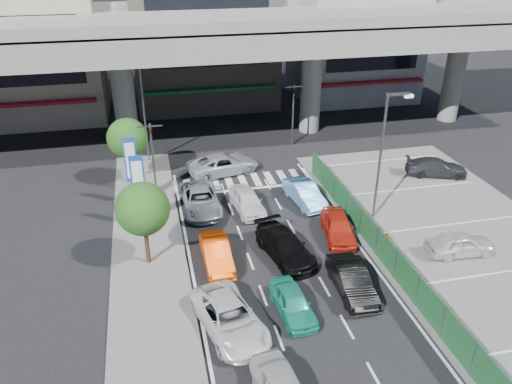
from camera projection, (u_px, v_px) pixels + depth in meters
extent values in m
plane|color=black|center=(294.00, 291.00, 24.96)|extent=(120.00, 120.00, 0.00)
cube|color=#5C5C5A|center=(466.00, 243.00, 28.85)|extent=(12.00, 28.00, 0.06)
cube|color=#5C5C5A|center=(149.00, 263.00, 27.02)|extent=(4.00, 30.00, 0.12)
cylinder|color=slate|center=(124.00, 99.00, 40.64)|extent=(1.80, 1.80, 8.00)
cylinder|color=slate|center=(311.00, 87.00, 43.79)|extent=(1.80, 1.80, 8.00)
cylinder|color=slate|center=(454.00, 78.00, 46.55)|extent=(1.80, 1.80, 8.00)
cube|color=slate|center=(219.00, 32.00, 39.93)|extent=(64.00, 14.00, 2.00)
cube|color=slate|center=(234.00, 29.00, 33.44)|extent=(64.00, 0.40, 0.90)
cube|color=slate|center=(207.00, 5.00, 45.24)|extent=(64.00, 0.40, 0.90)
cube|color=#ACA38A|center=(34.00, 48.00, 46.59)|extent=(12.00, 10.00, 13.00)
cube|color=maroon|center=(33.00, 102.00, 43.86)|extent=(10.80, 1.60, 0.25)
cube|color=black|center=(23.00, 52.00, 41.94)|extent=(9.60, 0.10, 5.85)
cube|color=gray|center=(202.00, 29.00, 50.16)|extent=(14.00, 10.00, 15.00)
cube|color=#14672C|center=(212.00, 88.00, 47.88)|extent=(12.60, 1.60, 0.25)
cube|color=black|center=(209.00, 29.00, 45.46)|extent=(11.20, 0.10, 6.75)
cube|color=gray|center=(354.00, 40.00, 53.13)|extent=(12.00, 10.00, 12.00)
cube|color=maroon|center=(371.00, 82.00, 50.17)|extent=(10.80, 1.60, 0.25)
cube|color=black|center=(374.00, 43.00, 48.50)|extent=(9.60, 0.10, 5.40)
cylinder|color=#595B60|center=(153.00, 161.00, 32.96)|extent=(0.14, 0.14, 5.20)
cube|color=#595B60|center=(150.00, 126.00, 31.86)|extent=(1.60, 0.08, 0.08)
imported|color=black|center=(150.00, 131.00, 32.00)|extent=(0.26, 1.24, 0.50)
cylinder|color=#595B60|center=(293.00, 115.00, 41.33)|extent=(0.14, 0.14, 5.20)
cube|color=#595B60|center=(294.00, 87.00, 40.24)|extent=(1.60, 0.08, 0.08)
imported|color=black|center=(294.00, 90.00, 40.38)|extent=(0.26, 1.24, 0.50)
cylinder|color=#595B60|center=(380.00, 159.00, 29.71)|extent=(0.16, 0.16, 8.00)
cube|color=#595B60|center=(398.00, 94.00, 28.05)|extent=(1.40, 0.15, 0.15)
cube|color=silver|center=(409.00, 96.00, 28.26)|extent=(0.50, 0.22, 0.18)
cylinder|color=#595B60|center=(144.00, 113.00, 37.46)|extent=(0.16, 0.16, 8.00)
cube|color=#595B60|center=(147.00, 60.00, 35.80)|extent=(1.40, 0.15, 0.15)
cube|color=silver|center=(157.00, 62.00, 36.01)|extent=(0.50, 0.22, 0.18)
cylinder|color=#595B60|center=(142.00, 211.00, 29.97)|extent=(0.10, 0.10, 2.20)
cube|color=#153C95|center=(138.00, 180.00, 29.02)|extent=(0.80, 0.12, 3.00)
cube|color=white|center=(138.00, 180.00, 28.95)|extent=(0.60, 0.02, 2.40)
cylinder|color=#595B60|center=(134.00, 190.00, 32.50)|extent=(0.10, 0.10, 2.20)
cube|color=#153C95|center=(131.00, 160.00, 31.54)|extent=(0.80, 0.12, 3.00)
cube|color=white|center=(131.00, 161.00, 31.48)|extent=(0.60, 0.02, 2.40)
cylinder|color=#382314|center=(147.00, 245.00, 26.50)|extent=(0.24, 0.24, 2.40)
sphere|color=#1D4714|center=(143.00, 209.00, 25.49)|extent=(2.80, 2.80, 2.80)
cylinder|color=#382314|center=(131.00, 167.00, 35.45)|extent=(0.24, 0.24, 2.40)
sphere|color=#1D4714|center=(127.00, 138.00, 34.44)|extent=(2.80, 2.80, 2.80)
imported|color=white|center=(230.00, 318.00, 22.19)|extent=(3.40, 5.37, 1.38)
imported|color=#1FA787|center=(293.00, 303.00, 23.21)|extent=(1.73, 3.72, 1.23)
imported|color=black|center=(352.00, 281.00, 24.58)|extent=(1.64, 4.25, 1.38)
imported|color=#EE4806|center=(216.00, 253.00, 26.75)|extent=(1.46, 4.04, 1.33)
imported|color=black|center=(285.00, 246.00, 27.32)|extent=(2.89, 5.05, 1.38)
imported|color=red|center=(338.00, 227.00, 29.14)|extent=(2.30, 4.27, 1.38)
imported|color=#9EA1A5|center=(201.00, 200.00, 32.10)|extent=(2.36, 5.00, 1.38)
imported|color=white|center=(247.00, 201.00, 31.99)|extent=(2.06, 4.20, 1.38)
imported|color=#569ED3|center=(305.00, 193.00, 32.91)|extent=(2.05, 4.35, 1.38)
imported|color=#A2A7AA|center=(223.00, 164.00, 37.08)|extent=(5.74, 3.63, 1.48)
imported|color=silver|center=(461.00, 244.00, 27.49)|extent=(3.93, 1.82, 1.30)
imported|color=#2B2B30|center=(436.00, 167.00, 36.65)|extent=(4.73, 3.13, 1.27)
cone|color=#DB4C0C|center=(388.00, 235.00, 28.76)|extent=(0.45, 0.45, 0.77)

